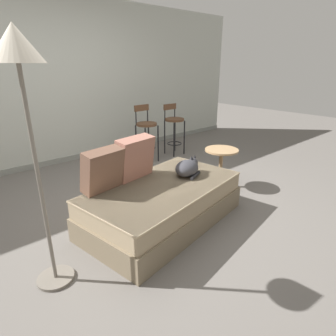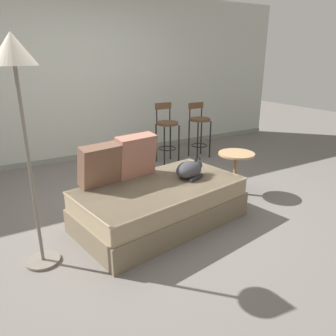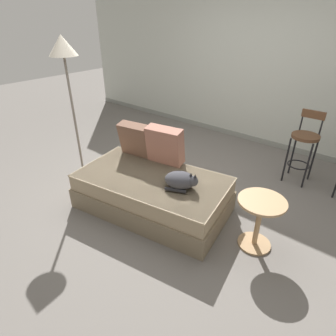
# 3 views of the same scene
# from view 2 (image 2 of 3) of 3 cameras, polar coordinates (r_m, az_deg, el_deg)

# --- Properties ---
(ground_plane) EXTENTS (16.00, 16.00, 0.00)m
(ground_plane) POSITION_cam_2_polar(r_m,az_deg,el_deg) (3.79, -4.28, -6.91)
(ground_plane) COLOR #66605B
(ground_plane) RESTS_ON ground
(wall_back_panel) EXTENTS (8.00, 0.10, 2.60)m
(wall_back_panel) POSITION_cam_2_polar(r_m,az_deg,el_deg) (5.53, -15.36, 14.76)
(wall_back_panel) COLOR #B7BCB2
(wall_back_panel) RESTS_ON ground
(wall_baseboard_trim) EXTENTS (8.00, 0.02, 0.09)m
(wall_baseboard_trim) POSITION_cam_2_polar(r_m,az_deg,el_deg) (5.70, -14.11, 2.09)
(wall_baseboard_trim) COLOR gray
(wall_baseboard_trim) RESTS_ON ground
(couch) EXTENTS (1.81, 1.19, 0.43)m
(couch) POSITION_cam_2_polar(r_m,az_deg,el_deg) (3.37, -1.35, -6.20)
(couch) COLOR #766750
(couch) RESTS_ON ground
(throw_pillow_corner) EXTENTS (0.44, 0.29, 0.42)m
(throw_pillow_corner) POSITION_cam_2_polar(r_m,az_deg,el_deg) (3.26, -11.78, 0.50)
(throw_pillow_corner) COLOR brown
(throw_pillow_corner) RESTS_ON couch
(throw_pillow_middle) EXTENTS (0.47, 0.29, 0.45)m
(throw_pillow_middle) POSITION_cam_2_polar(r_m,az_deg,el_deg) (3.47, -5.69, 2.16)
(throw_pillow_middle) COLOR #936051
(throw_pillow_middle) RESTS_ON couch
(cat) EXTENTS (0.39, 0.35, 0.20)m
(cat) POSITION_cam_2_polar(r_m,az_deg,el_deg) (3.47, 3.82, -0.21)
(cat) COLOR #333338
(cat) RESTS_ON couch
(bar_stool_near_window) EXTENTS (0.34, 0.34, 0.95)m
(bar_stool_near_window) POSITION_cam_2_polar(r_m,az_deg,el_deg) (5.20, -0.19, 6.79)
(bar_stool_near_window) COLOR black
(bar_stool_near_window) RESTS_ON ground
(bar_stool_by_doorway) EXTENTS (0.34, 0.34, 0.91)m
(bar_stool_by_doorway) POSITION_cam_2_polar(r_m,az_deg,el_deg) (5.54, 5.48, 7.39)
(bar_stool_by_doorway) COLOR black
(bar_stool_by_doorway) RESTS_ON ground
(side_table) EXTENTS (0.44, 0.44, 0.53)m
(side_table) POSITION_cam_2_polar(r_m,az_deg,el_deg) (4.12, 11.68, 0.12)
(side_table) COLOR tan
(side_table) RESTS_ON ground
(floor_lamp) EXTENTS (0.32, 0.32, 1.81)m
(floor_lamp) POSITION_cam_2_polar(r_m,az_deg,el_deg) (2.59, -24.95, 14.59)
(floor_lamp) COLOR slate
(floor_lamp) RESTS_ON ground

